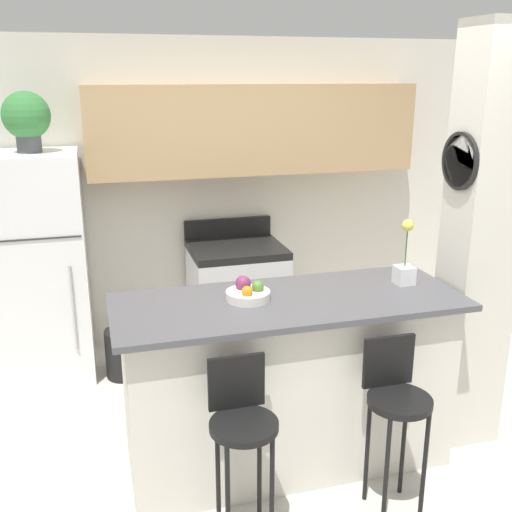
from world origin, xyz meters
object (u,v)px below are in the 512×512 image
at_px(bar_stool_right, 396,402).
at_px(potted_plant_on_fridge, 26,118).
at_px(bar_stool_left, 242,426).
at_px(trash_bin, 124,353).
at_px(refrigerator, 43,267).
at_px(fruit_bowl, 248,293).
at_px(stove_range, 237,297).
at_px(orchid_vase, 405,264).

bearing_deg(bar_stool_right, potted_plant_on_fridge, 130.82).
xyz_separation_m(bar_stool_left, trash_bin, (-0.46, 1.88, -0.44)).
height_order(refrigerator, fruit_bowl, refrigerator).
xyz_separation_m(stove_range, potted_plant_on_fridge, (-1.51, -0.02, 1.50)).
relative_size(bar_stool_right, fruit_bowl, 3.82).
bearing_deg(fruit_bowl, bar_stool_left, -107.78).
relative_size(bar_stool_left, bar_stool_right, 1.00).
height_order(refrigerator, stove_range, refrigerator).
bearing_deg(bar_stool_left, refrigerator, 115.40).
relative_size(refrigerator, orchid_vase, 4.35).
bearing_deg(potted_plant_on_fridge, bar_stool_left, -64.60).
xyz_separation_m(refrigerator, trash_bin, (0.54, -0.23, -0.67)).
bearing_deg(bar_stool_right, stove_range, 98.49).
height_order(stove_range, orchid_vase, orchid_vase).
distance_m(stove_range, bar_stool_left, 2.20).
distance_m(refrigerator, potted_plant_on_fridge, 1.10).
relative_size(refrigerator, potted_plant_on_fridge, 4.05).
distance_m(potted_plant_on_fridge, fruit_bowl, 2.13).
xyz_separation_m(refrigerator, orchid_vase, (2.16, -1.53, 0.31)).
bearing_deg(potted_plant_on_fridge, fruit_bowl, -51.97).
xyz_separation_m(bar_stool_left, orchid_vase, (1.16, 0.59, 0.54)).
distance_m(fruit_bowl, trash_bin, 1.70).
bearing_deg(refrigerator, orchid_vase, -35.25).
distance_m(stove_range, orchid_vase, 1.82).
height_order(orchid_vase, trash_bin, orchid_vase).
xyz_separation_m(bar_stool_left, potted_plant_on_fridge, (-1.00, 2.12, 1.33)).
xyz_separation_m(orchid_vase, trash_bin, (-1.62, 1.30, -0.98)).
height_order(bar_stool_right, fruit_bowl, fruit_bowl).
bearing_deg(bar_stool_right, trash_bin, 124.33).
relative_size(stove_range, potted_plant_on_fridge, 2.52).
relative_size(orchid_vase, trash_bin, 1.04).
relative_size(potted_plant_on_fridge, fruit_bowl, 1.70).
distance_m(refrigerator, stove_range, 1.56).
bearing_deg(trash_bin, bar_stool_left, -76.19).
bearing_deg(fruit_bowl, orchid_vase, -0.19).
bearing_deg(refrigerator, fruit_bowl, -51.97).
bearing_deg(orchid_vase, fruit_bowl, 179.81).
distance_m(refrigerator, orchid_vase, 2.67).
bearing_deg(bar_stool_left, stove_range, 76.71).
height_order(bar_stool_left, bar_stool_right, same).
relative_size(stove_range, bar_stool_right, 1.12).
bearing_deg(bar_stool_right, orchid_vase, 60.18).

